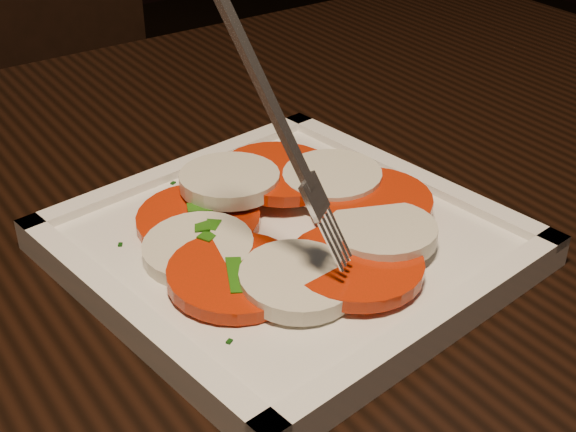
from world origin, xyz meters
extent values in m
cube|color=black|center=(-0.28, 0.19, 0.73)|extent=(1.20, 0.80, 0.04)
cylinder|color=black|center=(0.26, 0.52, 0.35)|extent=(0.06, 0.06, 0.71)
cube|color=black|center=(-0.16, 0.90, 0.45)|extent=(0.48, 0.48, 0.04)
cylinder|color=black|center=(-0.02, 0.69, 0.21)|extent=(0.04, 0.04, 0.41)
cylinder|color=black|center=(0.04, 1.05, 0.21)|extent=(0.04, 0.04, 0.41)
cube|color=white|center=(-0.24, 0.16, 0.76)|extent=(0.27, 0.27, 0.01)
cylinder|color=#BC1E04|center=(-0.28, 0.21, 0.77)|extent=(0.08, 0.08, 0.01)
cylinder|color=beige|center=(-0.29, 0.17, 0.77)|extent=(0.07, 0.07, 0.01)
cylinder|color=#BC1E04|center=(-0.29, 0.14, 0.77)|extent=(0.08, 0.08, 0.01)
cylinder|color=beige|center=(-0.27, 0.11, 0.77)|extent=(0.07, 0.07, 0.01)
cylinder|color=#BC1E04|center=(-0.23, 0.10, 0.77)|extent=(0.08, 0.08, 0.01)
cylinder|color=beige|center=(-0.20, 0.12, 0.78)|extent=(0.07, 0.07, 0.01)
cylinder|color=#BC1E04|center=(-0.18, 0.15, 0.78)|extent=(0.08, 0.08, 0.01)
cylinder|color=beige|center=(-0.18, 0.19, 0.78)|extent=(0.07, 0.07, 0.01)
cylinder|color=#BC1E04|center=(-0.21, 0.21, 0.78)|extent=(0.08, 0.08, 0.01)
cylinder|color=beige|center=(-0.24, 0.22, 0.78)|extent=(0.07, 0.07, 0.01)
cube|color=#236010|center=(-0.19, 0.17, 0.78)|extent=(0.03, 0.02, 0.00)
cube|color=#236010|center=(-0.29, 0.13, 0.78)|extent=(0.02, 0.03, 0.00)
cube|color=#236010|center=(-0.20, 0.13, 0.78)|extent=(0.04, 0.02, 0.00)
cube|color=#236010|center=(-0.21, 0.14, 0.78)|extent=(0.03, 0.02, 0.00)
cube|color=#236010|center=(-0.28, 0.19, 0.78)|extent=(0.03, 0.03, 0.00)
cube|color=#236010|center=(-0.26, 0.20, 0.78)|extent=(0.04, 0.03, 0.00)
cube|color=#236010|center=(-0.22, 0.14, 0.78)|extent=(0.03, 0.03, 0.00)
cube|color=#236010|center=(-0.28, 0.18, 0.78)|extent=(0.03, 0.02, 0.00)
cube|color=#236010|center=(-0.27, 0.14, 0.78)|extent=(0.03, 0.01, 0.00)
cube|color=#236010|center=(-0.28, 0.20, 0.78)|extent=(0.03, 0.04, 0.01)
cube|color=#0B3409|center=(-0.27, 0.09, 0.77)|extent=(0.00, 0.00, 0.00)
cube|color=#0B3409|center=(-0.33, 0.21, 0.77)|extent=(0.00, 0.00, 0.00)
cube|color=#0B3409|center=(-0.32, 0.16, 0.77)|extent=(0.00, 0.00, 0.00)
cube|color=#0B3409|center=(-0.16, 0.13, 0.77)|extent=(0.00, 0.00, 0.00)
cube|color=#0B3409|center=(-0.15, 0.20, 0.77)|extent=(0.00, 0.00, 0.00)
cube|color=#0B3409|center=(-0.14, 0.19, 0.77)|extent=(0.00, 0.00, 0.00)
cube|color=#0B3409|center=(-0.16, 0.23, 0.77)|extent=(0.00, 0.00, 0.00)
cube|color=#0B3409|center=(-0.16, 0.17, 0.77)|extent=(0.00, 0.00, 0.00)
cube|color=#0B3409|center=(-0.23, 0.27, 0.77)|extent=(0.00, 0.00, 0.00)
cube|color=#0B3409|center=(-0.18, 0.22, 0.77)|extent=(0.00, 0.00, 0.00)
cube|color=#0B3409|center=(-0.17, 0.23, 0.77)|extent=(0.00, 0.00, 0.00)
cube|color=#0B3409|center=(-0.19, 0.24, 0.77)|extent=(0.00, 0.00, 0.00)
cube|color=#0B3409|center=(-0.15, 0.13, 0.77)|extent=(0.00, 0.00, 0.00)
cube|color=#0B3409|center=(-0.32, 0.10, 0.77)|extent=(0.00, 0.00, 0.00)
cube|color=#0B3409|center=(-0.15, 0.15, 0.77)|extent=(0.00, 0.00, 0.00)
cube|color=#0B3409|center=(-0.18, 0.23, 0.77)|extent=(0.00, 0.00, 0.00)
cube|color=#0B3409|center=(-0.20, 0.25, 0.77)|extent=(0.00, 0.00, 0.00)
cube|color=#0B3409|center=(-0.31, 0.14, 0.77)|extent=(0.00, 0.00, 0.00)
cube|color=#0B3409|center=(-0.28, 0.23, 0.77)|extent=(0.00, 0.00, 0.00)
cube|color=#0B3409|center=(-0.26, 0.26, 0.77)|extent=(0.00, 0.00, 0.00)
cube|color=#0B3409|center=(-0.15, 0.21, 0.77)|extent=(0.00, 0.00, 0.00)
cube|color=#0B3409|center=(-0.21, 0.09, 0.77)|extent=(0.00, 0.00, 0.00)
camera|label=1|loc=(-0.47, -0.18, 1.04)|focal=50.00mm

